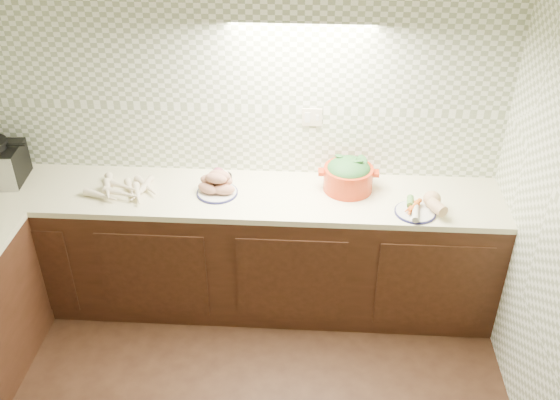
# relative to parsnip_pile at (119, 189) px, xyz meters

# --- Properties ---
(room) EXTENTS (3.60, 3.60, 2.60)m
(room) POSITION_rel_parsnip_pile_xyz_m (0.68, -1.45, 0.69)
(room) COLOR black
(room) RESTS_ON ground
(counter) EXTENTS (3.60, 3.60, 0.90)m
(counter) POSITION_rel_parsnip_pile_xyz_m (0.00, -0.77, -0.48)
(counter) COLOR black
(counter) RESTS_ON ground
(parsnip_pile) EXTENTS (0.37, 0.42, 0.08)m
(parsnip_pile) POSITION_rel_parsnip_pile_xyz_m (0.00, 0.00, 0.00)
(parsnip_pile) COLOR beige
(parsnip_pile) RESTS_ON counter
(sweet_potato_plate) EXTENTS (0.27, 0.27, 0.16)m
(sweet_potato_plate) POSITION_rel_parsnip_pile_xyz_m (0.64, 0.04, 0.03)
(sweet_potato_plate) COLOR #171647
(sweet_potato_plate) RESTS_ON counter
(onion_bowl) EXTENTS (0.15, 0.15, 0.12)m
(onion_bowl) POSITION_rel_parsnip_pile_xyz_m (0.64, 0.17, 0.01)
(onion_bowl) COLOR black
(onion_bowl) RESTS_ON counter
(dutch_oven) EXTENTS (0.39, 0.33, 0.22)m
(dutch_oven) POSITION_rel_parsnip_pile_xyz_m (1.48, 0.14, 0.07)
(dutch_oven) COLOR red
(dutch_oven) RESTS_ON counter
(veg_plate) EXTENTS (0.33, 0.33, 0.12)m
(veg_plate) POSITION_rel_parsnip_pile_xyz_m (1.94, -0.08, 0.01)
(veg_plate) COLOR #171647
(veg_plate) RESTS_ON counter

